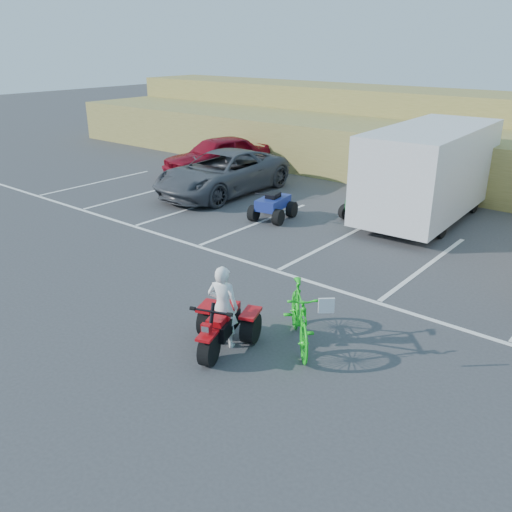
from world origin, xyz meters
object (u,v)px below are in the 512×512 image
Objects in this scene: red_trike_atv at (221,349)px; rider at (223,307)px; cargo_trailer at (429,170)px; quad_atv_green at (366,221)px; red_car at (217,156)px; green_dirt_bike at (300,316)px; grey_pickup at (222,173)px; quad_atv_blue at (273,219)px.

red_trike_atv is 0.80m from rider.
cargo_trailer is 2.45m from quad_atv_green.
rider is at bearing -33.28° from red_car.
rider is at bearing -90.62° from cargo_trailer.
red_trike_atv is 0.25× the size of cargo_trailer.
green_dirt_bike is 13.85m from red_car.
grey_pickup is 3.03m from red_car.
quad_atv_blue is (-3.64, -3.09, -1.53)m from cargo_trailer.
red_car is 3.25× the size of quad_atv_blue.
red_trike_atv is 0.33× the size of red_car.
quad_atv_green is at bearing 0.88° from red_car.
grey_pickup is at bearing -151.70° from quad_atv_green.
quad_atv_blue is at bearing -22.03° from grey_pickup.
red_car is 9.16m from cargo_trailer.
rider is at bearing -48.23° from grey_pickup.
quad_atv_blue is (3.30, -1.28, -0.76)m from grey_pickup.
quad_atv_blue is 2.90m from quad_atv_green.
green_dirt_bike reaches higher than red_trike_atv.
red_car is 8.12m from quad_atv_green.
cargo_trailer reaches higher than quad_atv_blue.
red_car is at bearing 112.83° from red_trike_atv.
grey_pickup is (-8.28, 6.98, 0.17)m from green_dirt_bike.
cargo_trailer is at bearing 56.16° from green_dirt_bike.
red_car reaches higher than quad_atv_blue.
cargo_trailer is at bearing -108.67° from rider.
rider is 7.69m from quad_atv_blue.
grey_pickup is at bearing 148.74° from quad_atv_blue.
quad_atv_green is (-1.56, 8.34, 0.00)m from red_trike_atv.
red_trike_atv is at bearing -90.34° from cargo_trailer.
cargo_trailer is (6.93, 1.81, 0.77)m from grey_pickup.
cargo_trailer reaches higher than grey_pickup.
red_trike_atv is 0.77× the size of green_dirt_bike.
green_dirt_bike is at bearing -45.81° from quad_atv_green.
red_car is at bearing -167.60° from quad_atv_green.
cargo_trailer is at bearing 71.61° from red_trike_atv.
red_car reaches higher than red_trike_atv.
grey_pickup is 0.89× the size of cargo_trailer.
red_car is at bearing 138.45° from quad_atv_blue.
grey_pickup reaches higher than quad_atv_green.
green_dirt_bike is 7.79m from quad_atv_green.
cargo_trailer is at bearing 30.36° from quad_atv_blue.
cargo_trailer reaches higher than rider.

